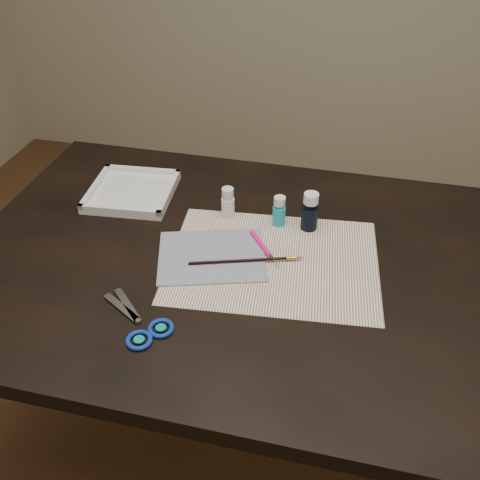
% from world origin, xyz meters
% --- Properties ---
extents(ground, '(3.50, 3.50, 0.02)m').
position_xyz_m(ground, '(0.00, 0.00, -0.01)').
color(ground, '#422614').
rests_on(ground, ground).
extents(table, '(1.30, 0.90, 0.75)m').
position_xyz_m(table, '(0.00, 0.00, 0.38)').
color(table, black).
rests_on(table, ground).
extents(paper, '(0.51, 0.41, 0.00)m').
position_xyz_m(paper, '(0.08, 0.00, 0.75)').
color(paper, white).
rests_on(paper, table).
extents(canvas, '(0.29, 0.26, 0.00)m').
position_xyz_m(canvas, '(-0.06, -0.01, 0.75)').
color(canvas, '#142041').
rests_on(canvas, paper).
extents(paint_bottle_white, '(0.04, 0.04, 0.08)m').
position_xyz_m(paint_bottle_white, '(-0.07, 0.16, 0.79)').
color(paint_bottle_white, white).
rests_on(paint_bottle_white, table).
extents(paint_bottle_cyan, '(0.04, 0.04, 0.08)m').
position_xyz_m(paint_bottle_cyan, '(0.06, 0.15, 0.79)').
color(paint_bottle_cyan, '#1CA8B1').
rests_on(paint_bottle_cyan, table).
extents(paint_bottle_navy, '(0.04, 0.04, 0.10)m').
position_xyz_m(paint_bottle_navy, '(0.14, 0.15, 0.80)').
color(paint_bottle_navy, black).
rests_on(paint_bottle_navy, table).
extents(paintbrush, '(0.26, 0.09, 0.01)m').
position_xyz_m(paintbrush, '(0.02, -0.02, 0.76)').
color(paintbrush, black).
rests_on(paintbrush, canvas).
extents(craft_knife, '(0.10, 0.12, 0.01)m').
position_xyz_m(craft_knife, '(0.05, 0.03, 0.76)').
color(craft_knife, '#FF1781').
rests_on(craft_knife, paper).
extents(scissors, '(0.23, 0.19, 0.01)m').
position_xyz_m(scissors, '(-0.17, -0.24, 0.76)').
color(scissors, silver).
rests_on(scissors, table).
extents(palette_tray, '(0.24, 0.24, 0.03)m').
position_xyz_m(palette_tray, '(-0.35, 0.19, 0.76)').
color(palette_tray, white).
rests_on(palette_tray, table).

